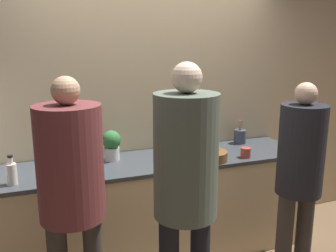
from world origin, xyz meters
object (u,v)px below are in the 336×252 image
(utensil_crock, at_px, (240,136))
(cup_red, at_px, (246,153))
(person_right, at_px, (300,169))
(fruit_bowl, at_px, (211,156))
(person_center, at_px, (186,177))
(potted_plant, at_px, (112,144))
(person_left, at_px, (71,181))
(bottle_clear, at_px, (12,173))

(utensil_crock, height_order, cup_red, utensil_crock)
(person_right, bearing_deg, fruit_bowl, 126.47)
(person_center, bearing_deg, potted_plant, 101.45)
(cup_red, bearing_deg, person_left, -163.11)
(person_right, height_order, cup_red, person_right)
(person_center, relative_size, cup_red, 20.11)
(bottle_clear, bearing_deg, person_right, -16.39)
(person_right, xyz_separation_m, utensil_crock, (0.08, 1.01, 0.01))
(utensil_crock, distance_m, bottle_clear, 2.19)
(person_left, relative_size, potted_plant, 6.59)
(person_right, distance_m, potted_plant, 1.57)
(person_center, xyz_separation_m, person_right, (1.04, 0.20, -0.14))
(cup_red, relative_size, potted_plant, 0.34)
(person_left, distance_m, bottle_clear, 0.64)
(person_left, distance_m, person_right, 1.71)
(potted_plant, bearing_deg, fruit_bowl, -21.07)
(person_left, height_order, cup_red, person_left)
(bottle_clear, xyz_separation_m, potted_plant, (0.81, 0.31, 0.06))
(fruit_bowl, distance_m, potted_plant, 0.88)
(person_left, height_order, person_center, person_center)
(person_center, xyz_separation_m, potted_plant, (-0.23, 1.12, -0.06))
(person_center, distance_m, potted_plant, 1.15)
(person_left, distance_m, utensil_crock, 2.01)
(utensil_crock, xyz_separation_m, potted_plant, (-1.35, -0.09, 0.07))
(fruit_bowl, distance_m, bottle_clear, 1.63)
(cup_red, bearing_deg, utensil_crock, 65.26)
(bottle_clear, bearing_deg, cup_red, -0.97)
(fruit_bowl, height_order, utensil_crock, utensil_crock)
(person_left, xyz_separation_m, person_right, (1.70, -0.10, -0.10))
(fruit_bowl, bearing_deg, cup_red, -5.56)
(person_left, height_order, person_right, person_left)
(person_left, xyz_separation_m, bottle_clear, (-0.37, 0.51, -0.07))
(person_left, height_order, bottle_clear, person_left)
(fruit_bowl, bearing_deg, potted_plant, 158.93)
(fruit_bowl, bearing_deg, person_right, -53.53)
(person_center, distance_m, person_right, 1.07)
(bottle_clear, height_order, cup_red, bottle_clear)
(person_center, xyz_separation_m, cup_red, (0.92, 0.78, -0.16))
(person_right, relative_size, bottle_clear, 7.34)
(person_right, xyz_separation_m, fruit_bowl, (-0.45, 0.61, -0.02))
(person_center, distance_m, fruit_bowl, 1.01)
(person_left, relative_size, person_center, 0.95)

